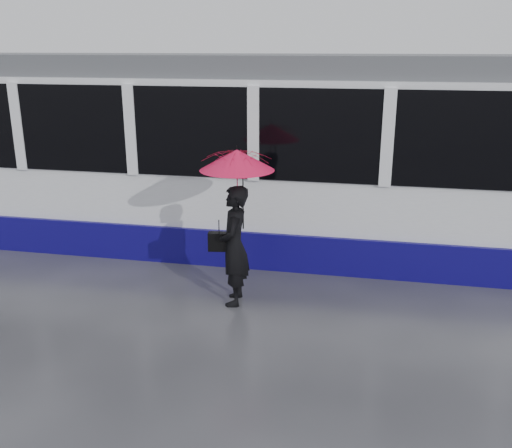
# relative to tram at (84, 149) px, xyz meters

# --- Properties ---
(ground) EXTENTS (90.00, 90.00, 0.00)m
(ground) POSITION_rel_tram_xyz_m (3.61, -2.50, -1.64)
(ground) COLOR #2C2C31
(ground) RESTS_ON ground
(rails) EXTENTS (34.00, 1.51, 0.02)m
(rails) POSITION_rel_tram_xyz_m (3.61, -0.00, -1.63)
(rails) COLOR #3F3D38
(rails) RESTS_ON ground
(tram) EXTENTS (26.00, 2.56, 3.35)m
(tram) POSITION_rel_tram_xyz_m (0.00, 0.00, 0.00)
(tram) COLOR white
(tram) RESTS_ON ground
(woman) EXTENTS (0.48, 0.67, 1.70)m
(woman) POSITION_rel_tram_xyz_m (3.50, -2.53, -0.79)
(woman) COLOR black
(woman) RESTS_ON ground
(umbrella) EXTENTS (1.12, 1.12, 1.15)m
(umbrella) POSITION_rel_tram_xyz_m (3.55, -2.53, 0.22)
(umbrella) COLOR #FB1582
(umbrella) RESTS_ON ground
(handbag) EXTENTS (0.32, 0.17, 0.44)m
(handbag) POSITION_rel_tram_xyz_m (3.28, -2.51, -0.75)
(handbag) COLOR black
(handbag) RESTS_ON ground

